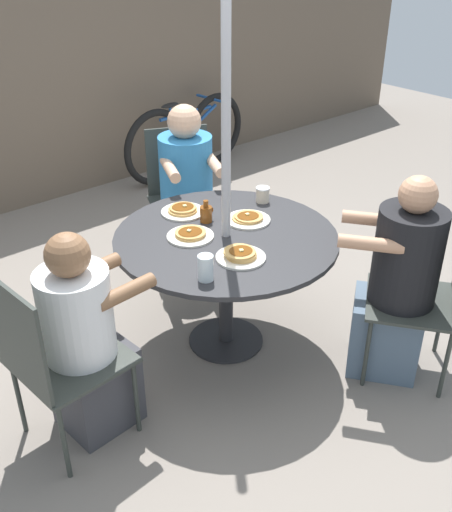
{
  "coord_description": "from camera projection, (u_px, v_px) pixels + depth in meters",
  "views": [
    {
      "loc": [
        -1.89,
        -2.2,
        2.25
      ],
      "look_at": [
        0.0,
        0.0,
        0.59
      ],
      "focal_mm": 42.0,
      "sensor_mm": 36.0,
      "label": 1
    }
  ],
  "objects": [
    {
      "name": "diner_north",
      "position": [
        397.0,
        287.0,
        3.18
      ],
      "size": [
        0.56,
        0.59,
        1.16
      ],
      "rotation": [
        0.0,
        0.0,
        0.62
      ],
      "color": "slate",
      "rests_on": "ground"
    },
    {
      "name": "pancake_plate_d",
      "position": [
        248.0,
        219.0,
        3.42
      ],
      "size": [
        0.26,
        0.26,
        0.04
      ],
      "color": "silver",
      "rests_on": "patio_table"
    },
    {
      "name": "pancake_plate_c",
      "position": [
        183.0,
        210.0,
        3.51
      ],
      "size": [
        0.26,
        0.26,
        0.05
      ],
      "color": "silver",
      "rests_on": "patio_table"
    },
    {
      "name": "patio_chair_north",
      "position": [
        434.0,
        290.0,
        3.13
      ],
      "size": [
        0.66,
        0.66,
        0.95
      ],
      "rotation": [
        0.0,
        0.0,
        0.62
      ],
      "color": "#333833",
      "rests_on": "ground"
    },
    {
      "name": "diner_south",
      "position": [
        86.0,
        344.0,
        2.81
      ],
      "size": [
        0.52,
        0.37,
        1.09
      ],
      "rotation": [
        0.0,
        0.0,
        -1.49
      ],
      "color": "#3D3D42",
      "rests_on": "ground"
    },
    {
      "name": "back_fence",
      "position": [
        18.0,
        108.0,
        4.94
      ],
      "size": [
        10.0,
        0.06,
        1.73
      ],
      "primitive_type": "cube",
      "color": "brown",
      "rests_on": "ground"
    },
    {
      "name": "patio_chair_east",
      "position": [
        182.0,
        189.0,
        4.3
      ],
      "size": [
        0.62,
        0.62,
        0.95
      ],
      "rotation": [
        0.0,
        0.0,
        -3.56
      ],
      "color": "#333833",
      "rests_on": "ground"
    },
    {
      "name": "bicycle",
      "position": [
        187.0,
        137.0,
        5.82
      ],
      "size": [
        1.51,
        0.44,
        0.74
      ],
      "rotation": [
        0.0,
        0.0,
        0.08
      ],
      "color": "black",
      "rests_on": "ground"
    },
    {
      "name": "umbrella_pole",
      "position": [
        226.0,
        187.0,
        3.13
      ],
      "size": [
        0.05,
        0.05,
        2.02
      ],
      "primitive_type": "cylinder",
      "color": "#ADADB2",
      "rests_on": "ground"
    },
    {
      "name": "patio_chair_south",
      "position": [
        50.0,
        355.0,
        2.67
      ],
      "size": [
        0.51,
        0.51,
        0.95
      ],
      "rotation": [
        0.0,
        0.0,
        -1.49
      ],
      "color": "#333833",
      "rests_on": "ground"
    },
    {
      "name": "ground_plane",
      "position": [
        226.0,
        340.0,
        3.63
      ],
      "size": [
        12.0,
        12.0,
        0.0
      ],
      "primitive_type": "plane",
      "color": "gray"
    },
    {
      "name": "patio_table",
      "position": [
        226.0,
        250.0,
        3.32
      ],
      "size": [
        1.24,
        1.24,
        0.72
      ],
      "color": "#28282B",
      "rests_on": "ground"
    },
    {
      "name": "diner_east",
      "position": [
        188.0,
        198.0,
        4.14
      ],
      "size": [
        0.53,
        0.6,
        1.19
      ],
      "rotation": [
        0.0,
        0.0,
        -3.56
      ],
      "color": "beige",
      "rests_on": "ground"
    },
    {
      "name": "coffee_cup",
      "position": [
        263.0,
        195.0,
        3.63
      ],
      "size": [
        0.08,
        0.08,
        0.09
      ],
      "color": "beige",
      "rests_on": "patio_table"
    },
    {
      "name": "pancake_plate_b",
      "position": [
        190.0,
        235.0,
        3.25
      ],
      "size": [
        0.26,
        0.26,
        0.05
      ],
      "color": "silver",
      "rests_on": "patio_table"
    },
    {
      "name": "syrup_bottle",
      "position": [
        206.0,
        213.0,
        3.4
      ],
      "size": [
        0.09,
        0.07,
        0.13
      ],
      "color": "brown",
      "rests_on": "patio_table"
    },
    {
      "name": "pancake_plate_a",
      "position": [
        241.0,
        255.0,
        3.04
      ],
      "size": [
        0.26,
        0.26,
        0.06
      ],
      "color": "silver",
      "rests_on": "patio_table"
    },
    {
      "name": "drinking_glass_a",
      "position": [
        206.0,
        268.0,
        2.84
      ],
      "size": [
        0.08,
        0.08,
        0.13
      ],
      "primitive_type": "cylinder",
      "color": "silver",
      "rests_on": "patio_table"
    }
  ]
}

